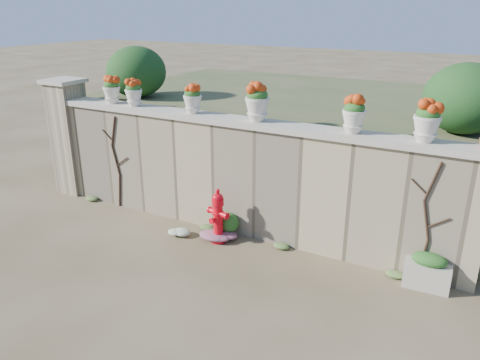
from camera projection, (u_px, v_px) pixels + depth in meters
The scene contains 20 objects.
ground at pixel (183, 275), 7.23m from camera, with size 80.00×80.00×0.00m, color brown.
stone_wall at pixel (238, 179), 8.36m from camera, with size 8.00×0.40×2.00m, color tan.
wall_cap at pixel (238, 122), 7.99m from camera, with size 8.10×0.52×0.10m, color beige.
gate_pillar at pixel (70, 136), 10.12m from camera, with size 0.72×0.72×2.48m.
raised_fill at pixel (303, 137), 11.00m from camera, with size 9.00×6.00×2.00m, color #384C23.
back_shrub_left at pixel (136, 72), 10.23m from camera, with size 1.30×1.30×1.10m, color #143814.
back_shrub_right at pixel (466, 99), 7.29m from camera, with size 1.30×1.30×1.10m, color #143814.
vine_left at pixel (116, 161), 9.38m from camera, with size 0.60×0.04×1.91m.
vine_right at pixel (427, 221), 6.75m from camera, with size 0.60×0.04×1.91m.
fire_hydrant at pixel (218, 216), 8.10m from camera, with size 0.43×0.30×0.99m.
planter_box at pixel (428, 271), 6.87m from camera, with size 0.67×0.41×0.54m.
green_shrub at pixel (222, 221), 8.36m from camera, with size 0.64×0.57×0.60m, color #1E5119.
magenta_clump at pixel (216, 234), 8.30m from camera, with size 0.80×0.54×0.21m, color #C1268C.
white_flowers at pixel (177, 231), 8.44m from camera, with size 0.46×0.37×0.16m, color white.
urn_pot_0 at pixel (111, 90), 9.15m from camera, with size 0.33×0.33×0.52m.
urn_pot_1 at pixel (134, 93), 8.90m from camera, with size 0.33×0.33×0.51m.
urn_pot_2 at pixel (192, 99), 8.30m from camera, with size 0.33×0.33×0.51m.
urn_pot_3 at pixel (257, 102), 7.71m from camera, with size 0.40×0.40×0.63m.
urn_pot_4 at pixel (354, 115), 7.00m from camera, with size 0.36×0.36×0.56m.
urn_pot_5 at pixel (427, 121), 6.53m from camera, with size 0.38×0.38×0.60m.
Camera 1 is at (3.76, -5.08, 3.91)m, focal length 35.00 mm.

